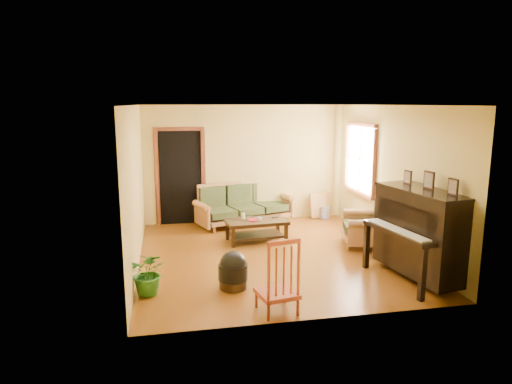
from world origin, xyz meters
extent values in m
plane|color=#5A2E0B|center=(0.00, 0.00, 0.00)|extent=(5.00, 5.00, 0.00)
cube|color=black|center=(-1.45, 2.48, 1.02)|extent=(1.08, 0.16, 2.05)
cube|color=white|center=(2.21, 1.30, 1.50)|extent=(0.12, 1.36, 1.46)
cube|color=#966137|center=(-0.09, 2.14, 0.45)|extent=(2.29, 1.50, 0.91)
cube|color=black|center=(-0.08, 0.84, 0.21)|extent=(1.21, 0.72, 0.42)
cube|color=#966137|center=(1.82, 0.17, 0.45)|extent=(1.07, 1.10, 0.90)
cube|color=black|center=(1.99, -1.52, 0.69)|extent=(1.14, 1.69, 1.39)
cylinder|color=black|center=(-0.86, -1.33, 0.20)|extent=(0.49, 0.49, 0.41)
cube|color=maroon|center=(-0.42, -2.19, 0.50)|extent=(0.56, 0.59, 1.01)
cube|color=#C38D41|center=(1.71, 2.34, 0.30)|extent=(0.47, 0.22, 0.61)
cylinder|color=navy|center=(1.82, 2.26, 0.14)|extent=(0.23, 0.23, 0.28)
imported|color=#215A19|center=(-2.03, -1.32, 0.32)|extent=(0.71, 0.66, 0.64)
imported|color=#A41523|center=(-0.24, 0.80, 0.43)|extent=(0.18, 0.23, 0.02)
cylinder|color=white|center=(-0.32, 0.96, 0.48)|extent=(0.08, 0.08, 0.12)
cylinder|color=white|center=(-0.01, 0.84, 0.45)|extent=(0.10, 0.10, 0.06)
cube|color=black|center=(0.31, 0.94, 0.43)|extent=(0.14, 0.08, 0.01)
camera|label=1|loc=(-1.74, -7.50, 2.63)|focal=32.00mm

